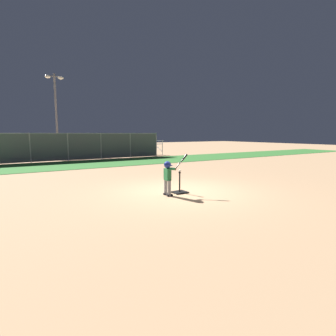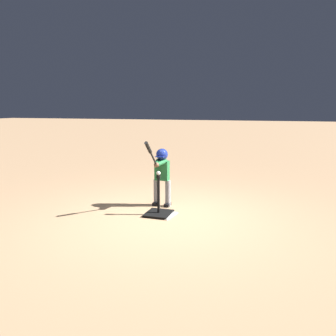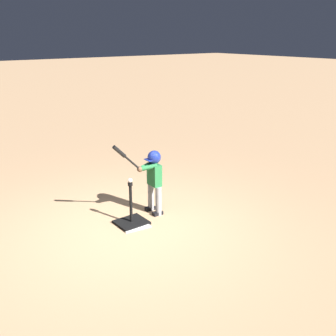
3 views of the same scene
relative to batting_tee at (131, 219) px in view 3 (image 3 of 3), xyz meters
The scene contains 5 objects.
ground_plane 0.26m from the batting_tee, 53.02° to the left, with size 90.00×90.00×0.00m, color tan.
home_plate 0.10m from the batting_tee, 88.20° to the left, with size 0.44×0.44×0.02m, color white.
batting_tee is the anchor object (origin of this frame).
batter_child 0.83m from the batting_tee, 166.44° to the right, with size 0.88×0.35×1.33m.
baseball 0.67m from the batting_tee, ahead, with size 0.07×0.07×0.07m, color white.
Camera 3 is at (2.89, 4.82, 2.96)m, focal length 42.00 mm.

